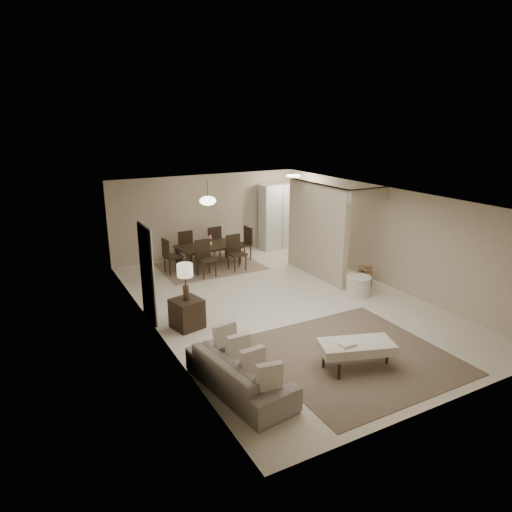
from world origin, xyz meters
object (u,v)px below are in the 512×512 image
side_table (187,314)px  round_pouf (358,286)px  pantry_cabinet (278,216)px  wicker_basket (364,279)px  ottoman_bench (356,347)px  dining_table (209,256)px  sofa (240,373)px

side_table → round_pouf: side_table is taller
pantry_cabinet → wicker_basket: size_ratio=5.34×
ottoman_bench → side_table: (-2.04, 2.83, -0.06)m
pantry_cabinet → dining_table: size_ratio=1.19×
ottoman_bench → side_table: 3.49m
side_table → wicker_basket: bearing=2.1°
ottoman_bench → dining_table: bearing=109.6°
ottoman_bench → pantry_cabinet: bearing=88.2°
sofa → round_pouf: bearing=-70.6°
side_table → wicker_basket: (4.87, 0.18, -0.14)m
sofa → ottoman_bench: sofa is taller
side_table → pantry_cabinet: bearing=42.3°
sofa → round_pouf: sofa is taller
side_table → round_pouf: (4.26, -0.28, -0.07)m
side_table → round_pouf: size_ratio=1.02×
side_table → dining_table: bearing=60.8°
pantry_cabinet → wicker_basket: (0.12, -4.15, -0.88)m
round_pouf → dining_table: bearing=121.3°
pantry_cabinet → ottoman_bench: bearing=-110.7°
round_pouf → dining_table: 4.44m
pantry_cabinet → side_table: 6.47m
pantry_cabinet → wicker_basket: 4.24m
pantry_cabinet → round_pouf: bearing=-96.0°
sofa → wicker_basket: size_ratio=5.28×
wicker_basket → sofa: bearing=-151.1°
sofa → dining_table: 6.37m
side_table → wicker_basket: size_ratio=1.56×
side_table → wicker_basket: side_table is taller
sofa → side_table: (0.05, 2.53, 0.00)m
ottoman_bench → wicker_basket: ottoman_bench is taller
sofa → wicker_basket: bearing=-69.3°
sofa → wicker_basket: sofa is taller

